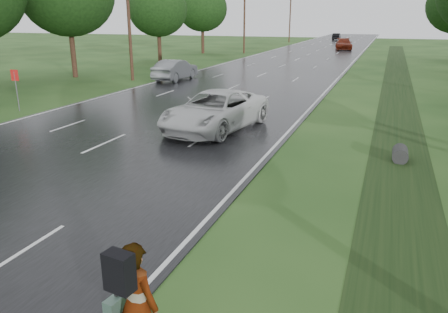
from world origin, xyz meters
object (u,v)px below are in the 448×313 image
pedestrian (135,303)px  white_pickup (215,111)px  road_sign (15,82)px  silver_sedan (175,70)px

pedestrian → white_pickup: 14.45m
road_sign → silver_sedan: (2.70, 14.19, -0.77)m
road_sign → white_pickup: (11.94, -0.15, -0.72)m
white_pickup → silver_sedan: bearing=131.9°
silver_sedan → white_pickup: bearing=124.4°
road_sign → pedestrian: bearing=-40.9°
road_sign → silver_sedan: bearing=79.2°
road_sign → white_pickup: 11.97m
silver_sedan → road_sign: bearing=80.8°
road_sign → white_pickup: bearing=-0.7°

